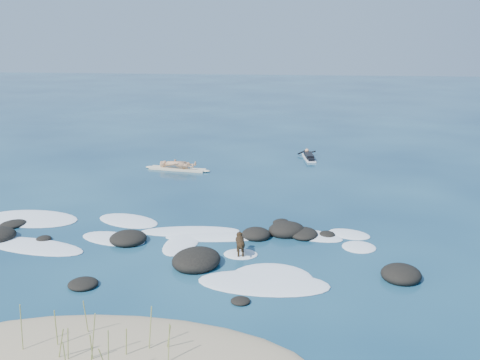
# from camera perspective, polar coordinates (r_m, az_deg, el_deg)

# --- Properties ---
(ground) EXTENTS (160.00, 160.00, 0.00)m
(ground) POSITION_cam_1_polar(r_m,az_deg,el_deg) (19.19, -5.11, -5.57)
(ground) COLOR #0A2642
(ground) RESTS_ON ground
(dune_grass) EXTENTS (3.27, 1.96, 1.23)m
(dune_grass) POSITION_cam_1_polar(r_m,az_deg,el_deg) (11.92, -15.14, -16.55)
(dune_grass) COLOR olive
(dune_grass) RESTS_ON ground
(reef_rocks) EXTENTS (14.93, 6.98, 0.63)m
(reef_rocks) POSITION_cam_1_polar(r_m,az_deg,el_deg) (17.71, -5.15, -6.96)
(reef_rocks) COLOR black
(reef_rocks) RESTS_ON ground
(breaking_foam) EXTENTS (14.83, 6.56, 0.12)m
(breaking_foam) POSITION_cam_1_polar(r_m,az_deg,el_deg) (18.31, -7.43, -6.65)
(breaking_foam) COLOR white
(breaking_foam) RESTS_ON ground
(standing_surfer_rig) EXTENTS (3.59, 1.04, 2.04)m
(standing_surfer_rig) POSITION_cam_1_polar(r_m,az_deg,el_deg) (27.86, -6.73, 2.67)
(standing_surfer_rig) COLOR beige
(standing_surfer_rig) RESTS_ON ground
(paddling_surfer_rig) EXTENTS (1.09, 2.45, 0.42)m
(paddling_surfer_rig) POSITION_cam_1_polar(r_m,az_deg,el_deg) (30.64, 7.35, 2.53)
(paddling_surfer_rig) COLOR white
(paddling_surfer_rig) RESTS_ON ground
(dog) EXTENTS (0.41, 1.06, 0.68)m
(dog) POSITION_cam_1_polar(r_m,az_deg,el_deg) (17.04, 0.02, -6.62)
(dog) COLOR black
(dog) RESTS_ON ground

